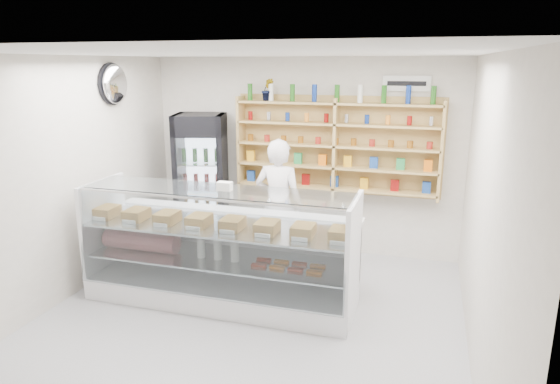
% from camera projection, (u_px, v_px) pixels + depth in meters
% --- Properties ---
extents(room, '(5.00, 5.00, 5.00)m').
position_uv_depth(room, '(241.00, 200.00, 4.93)').
color(room, '#ADADB2').
rests_on(room, ground).
extents(display_counter, '(3.12, 0.93, 1.36)m').
position_uv_depth(display_counter, '(221.00, 271.00, 5.80)').
color(display_counter, white).
rests_on(display_counter, floor).
extents(shop_worker, '(0.66, 0.45, 1.77)m').
position_uv_depth(shop_worker, '(279.00, 205.00, 6.62)').
color(shop_worker, silver).
rests_on(shop_worker, floor).
extents(drinks_cooler, '(0.88, 0.86, 2.00)m').
position_uv_depth(drinks_cooler, '(202.00, 181.00, 7.42)').
color(drinks_cooler, black).
rests_on(drinks_cooler, floor).
extents(wall_shelving, '(2.84, 0.28, 1.33)m').
position_uv_depth(wall_shelving, '(336.00, 146.00, 6.91)').
color(wall_shelving, tan).
rests_on(wall_shelving, back_wall).
extents(potted_plant, '(0.21, 0.19, 0.31)m').
position_uv_depth(potted_plant, '(268.00, 90.00, 7.00)').
color(potted_plant, '#1E6626').
rests_on(potted_plant, wall_shelving).
extents(security_mirror, '(0.15, 0.50, 0.50)m').
position_uv_depth(security_mirror, '(115.00, 84.00, 6.39)').
color(security_mirror, silver).
rests_on(security_mirror, left_wall).
extents(wall_sign, '(0.62, 0.03, 0.20)m').
position_uv_depth(wall_sign, '(407.00, 83.00, 6.57)').
color(wall_sign, white).
rests_on(wall_sign, back_wall).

